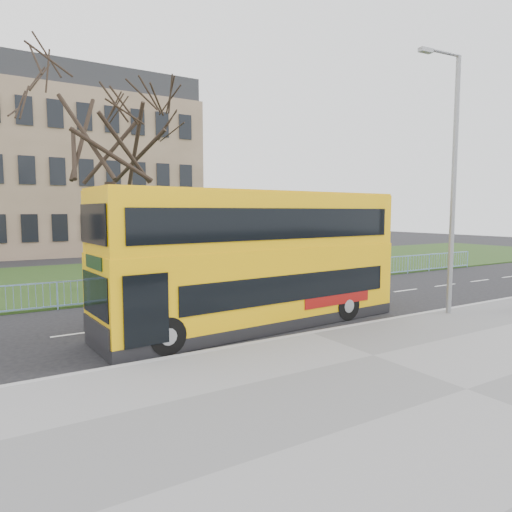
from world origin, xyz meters
The scene contains 9 objects.
ground centered at (0.00, 0.00, 0.00)m, with size 120.00×120.00×0.00m, color black.
pavement centered at (0.00, -6.75, 0.06)m, with size 80.00×10.50×0.12m, color slate.
kerb centered at (0.00, -1.55, 0.07)m, with size 80.00×0.20×0.14m, color #9A999C.
grass_verge centered at (0.00, 14.30, 0.04)m, with size 80.00×15.40×0.08m, color #233D16.
guard_railing centered at (0.00, 6.60, 0.55)m, with size 40.00×0.12×1.10m, color #7FABE3, non-canonical shape.
bare_tree centered at (-3.00, 10.00, 6.16)m, with size 8.51×8.51×12.15m, color black, non-canonical shape.
civic_building centered at (-5.00, 35.00, 7.00)m, with size 30.00×15.00×14.00m, color #836A53.
yellow_bus centered at (-0.72, 0.39, 2.35)m, with size 10.59×3.16×4.38m.
street_lamp centered at (5.88, -1.99, 5.10)m, with size 1.93×0.35×9.09m.
Camera 1 is at (-8.52, -12.27, 3.79)m, focal length 32.00 mm.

